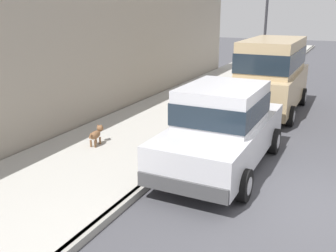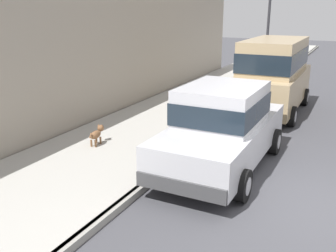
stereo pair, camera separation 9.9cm
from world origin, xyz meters
name	(u,v)px [view 1 (the left image)]	position (x,y,z in m)	size (l,w,h in m)	color
ground_plane	(316,206)	(0.00, 0.00, 0.00)	(80.00, 80.00, 0.00)	#424247
curb	(162,172)	(-3.20, 0.00, 0.07)	(0.16, 64.00, 0.14)	gray
sidewalk	(95,159)	(-5.00, 0.00, 0.07)	(3.60, 64.00, 0.14)	#A8A59E
car_silver_sedan	(223,126)	(-2.18, 1.00, 0.98)	(2.08, 4.62, 1.92)	#BCBCC1
car_tan_van	(272,72)	(-2.21, 6.49, 1.39)	(2.15, 4.90, 2.52)	tan
dog_brown	(96,134)	(-5.43, 0.68, 0.43)	(0.27, 0.75, 0.49)	brown
fire_hydrant	(194,118)	(-3.65, 2.98, 0.48)	(0.34, 0.24, 0.72)	red
street_lamp	(266,22)	(-3.55, 11.38, 2.91)	(0.36, 0.36, 4.42)	#2D2D33
building_facade	(123,40)	(-7.10, 4.79, 2.44)	(0.50, 20.00, 4.87)	#9E9384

